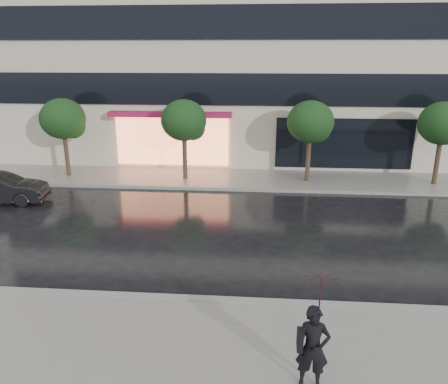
# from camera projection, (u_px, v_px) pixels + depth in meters

# --- Properties ---
(ground) EXTENTS (120.00, 120.00, 0.00)m
(ground) POSITION_uv_depth(u_px,v_px,m) (233.00, 284.00, 12.10)
(ground) COLOR black
(ground) RESTS_ON ground
(sidewalk_near) EXTENTS (60.00, 4.50, 0.12)m
(sidewalk_near) POSITION_uv_depth(u_px,v_px,m) (223.00, 361.00, 9.00)
(sidewalk_near) COLOR slate
(sidewalk_near) RESTS_ON ground
(sidewalk_far) EXTENTS (60.00, 3.50, 0.12)m
(sidewalk_far) POSITION_uv_depth(u_px,v_px,m) (246.00, 179.00, 21.80)
(sidewalk_far) COLOR slate
(sidewalk_far) RESTS_ON ground
(curb_near) EXTENTS (60.00, 0.25, 0.14)m
(curb_near) POSITION_uv_depth(u_px,v_px,m) (231.00, 301.00, 11.13)
(curb_near) COLOR gray
(curb_near) RESTS_ON ground
(curb_far) EXTENTS (60.00, 0.25, 0.14)m
(curb_far) POSITION_uv_depth(u_px,v_px,m) (244.00, 189.00, 20.14)
(curb_far) COLOR gray
(curb_far) RESTS_ON ground
(office_building) EXTENTS (30.00, 12.76, 18.00)m
(office_building) POSITION_uv_depth(u_px,v_px,m) (252.00, 2.00, 26.37)
(office_building) COLOR beige
(office_building) RESTS_ON ground
(tree_far_west) EXTENTS (2.20, 2.20, 3.99)m
(tree_far_west) POSITION_uv_depth(u_px,v_px,m) (64.00, 120.00, 21.40)
(tree_far_west) COLOR #33261C
(tree_far_west) RESTS_ON ground
(tree_mid_west) EXTENTS (2.20, 2.20, 3.99)m
(tree_mid_west) POSITION_uv_depth(u_px,v_px,m) (185.00, 122.00, 20.94)
(tree_mid_west) COLOR #33261C
(tree_mid_west) RESTS_ON ground
(tree_mid_east) EXTENTS (2.20, 2.20, 3.99)m
(tree_mid_east) POSITION_uv_depth(u_px,v_px,m) (312.00, 123.00, 20.47)
(tree_mid_east) COLOR #33261C
(tree_mid_east) RESTS_ON ground
(tree_far_east) EXTENTS (2.20, 2.20, 3.99)m
(tree_far_east) POSITION_uv_depth(u_px,v_px,m) (444.00, 125.00, 20.01)
(tree_far_east) COLOR #33261C
(tree_far_east) RESTS_ON ground
(parked_car) EXTENTS (3.99, 1.83, 1.27)m
(parked_car) POSITION_uv_depth(u_px,v_px,m) (0.00, 189.00, 18.38)
(parked_car) COLOR black
(parked_car) RESTS_ON ground
(pedestrian_with_umbrella) EXTENTS (0.95, 0.96, 2.34)m
(pedestrian_with_umbrella) POSITION_uv_depth(u_px,v_px,m) (317.00, 317.00, 7.79)
(pedestrian_with_umbrella) COLOR black
(pedestrian_with_umbrella) RESTS_ON sidewalk_near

